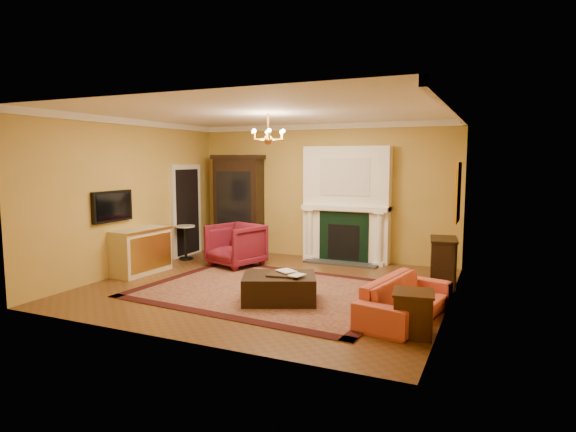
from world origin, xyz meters
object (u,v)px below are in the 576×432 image
Objects in this scene: console_table at (443,263)px; wingback_armchair at (236,243)px; china_cabinet at (239,206)px; end_table at (413,315)px; pedestal_table at (186,240)px; commode at (140,251)px; leather_ottoman at (279,288)px; coral_sofa at (406,292)px.

wingback_armchair is at bearing 173.97° from console_table.
end_table is (4.73, -3.88, -0.84)m from china_cabinet.
pedestal_table is 0.65× the size of commode.
pedestal_table is at bearing -123.94° from china_cabinet.
wingback_armchair is at bearing 110.61° from leather_ottoman.
commode is 5.28m from coral_sofa.
leather_ottoman is at bearing -27.07° from wingback_armchair.
china_cabinet is 1.88× the size of commode.
end_table is at bearing -13.72° from wingback_armchair.
china_cabinet is 5.61m from coral_sofa.
leather_ottoman is (3.27, -2.07, -0.22)m from pedestal_table.
pedestal_table is 3.87m from leather_ottoman.
console_table is (0.06, 2.71, 0.14)m from end_table.
wingback_armchair is 0.51× the size of coral_sofa.
console_table is 0.73× the size of leather_ottoman.
leather_ottoman is (3.30, -0.64, -0.21)m from commode.
wingback_armchair reaches higher than console_table.
console_table is (0.27, 2.06, 0.04)m from coral_sofa.
china_cabinet reaches higher than end_table.
china_cabinet reaches higher than pedestal_table.
wingback_armchair reaches higher than leather_ottoman.
coral_sofa is 2.08m from console_table.
coral_sofa is at bearing -22.92° from leather_ottoman.
coral_sofa is 1.95m from leather_ottoman.
wingback_armchair is 4.12m from console_table.
china_cabinet is 1.54m from pedestal_table.
end_table is 0.48× the size of leather_ottoman.
wingback_armchair is at bearing -5.36° from pedestal_table.
commode reaches higher than coral_sofa.
leather_ottoman is (-2.21, -2.10, -0.18)m from console_table.
leather_ottoman is at bearing 102.42° from coral_sofa.
console_table reaches higher than coral_sofa.
pedestal_table is 6.05m from end_table.
wingback_armchair is 4.80m from end_table.
commode is 0.62× the size of coral_sofa.
commode is at bearing 145.20° from leather_ottoman.
pedestal_table is 1.43m from commode.
china_cabinet reaches higher than wingback_armchair.
commode is 5.70m from console_table.
wingback_armchair is 1.28× the size of pedestal_table.
pedestal_table is (-0.69, -1.20, -0.67)m from china_cabinet.
end_table is at bearing -9.03° from commode.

